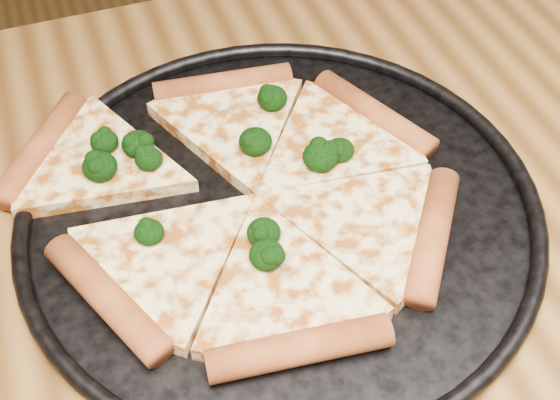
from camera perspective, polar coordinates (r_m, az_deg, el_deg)
name	(u,v)px	position (r m, az deg, el deg)	size (l,w,h in m)	color
pizza_pan	(280,207)	(0.55, 0.00, -0.56)	(0.39, 0.39, 0.02)	black
pizza	(246,193)	(0.55, -2.68, 0.51)	(0.35, 0.32, 0.02)	#FFE99C
broccoli_florets	(220,165)	(0.56, -4.67, 2.69)	(0.20, 0.18, 0.02)	black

